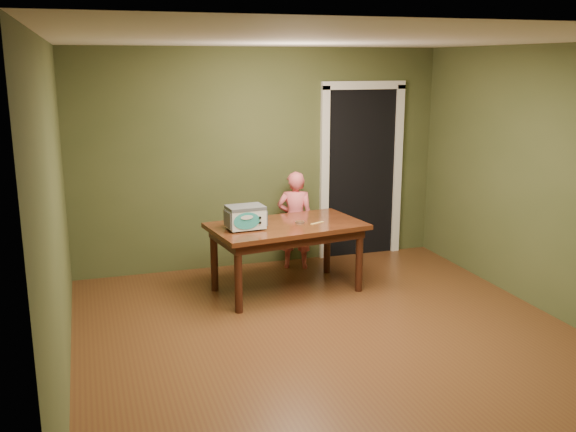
# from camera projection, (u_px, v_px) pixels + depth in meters

# --- Properties ---
(floor) EXTENTS (5.00, 5.00, 0.00)m
(floor) POSITION_uv_depth(u_px,v_px,m) (339.00, 345.00, 5.65)
(floor) COLOR #553218
(floor) RESTS_ON ground
(room_shell) EXTENTS (4.52, 5.02, 2.61)m
(room_shell) POSITION_uv_depth(u_px,v_px,m) (342.00, 152.00, 5.25)
(room_shell) COLOR #474C29
(room_shell) RESTS_ON ground
(doorway) EXTENTS (1.10, 0.66, 2.25)m
(doorway) POSITION_uv_depth(u_px,v_px,m) (352.00, 170.00, 8.37)
(doorway) COLOR black
(doorway) RESTS_ON ground
(dining_table) EXTENTS (1.71, 1.12, 0.75)m
(dining_table) POSITION_uv_depth(u_px,v_px,m) (287.00, 233.00, 6.84)
(dining_table) COLOR #391A0D
(dining_table) RESTS_ON floor
(toy_oven) EXTENTS (0.42, 0.30, 0.25)m
(toy_oven) POSITION_uv_depth(u_px,v_px,m) (245.00, 217.00, 6.57)
(toy_oven) COLOR #4C4F54
(toy_oven) RESTS_ON dining_table
(baking_pan) EXTENTS (0.10, 0.10, 0.02)m
(baking_pan) POSITION_uv_depth(u_px,v_px,m) (300.00, 222.00, 6.84)
(baking_pan) COLOR silver
(baking_pan) RESTS_ON dining_table
(spatula) EXTENTS (0.17, 0.10, 0.01)m
(spatula) POSITION_uv_depth(u_px,v_px,m) (317.00, 223.00, 6.84)
(spatula) COLOR #E7BB64
(spatula) RESTS_ON dining_table
(child) EXTENTS (0.50, 0.41, 1.18)m
(child) POSITION_uv_depth(u_px,v_px,m) (295.00, 220.00, 7.65)
(child) COLOR #EF626B
(child) RESTS_ON floor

